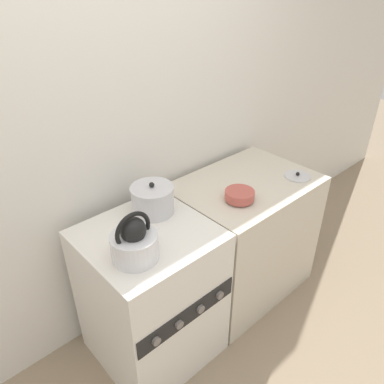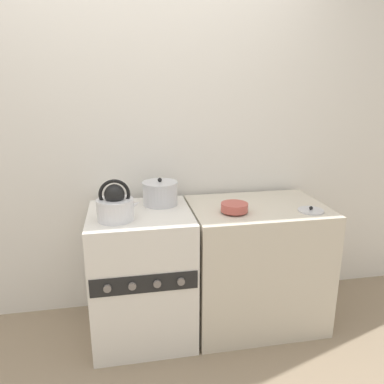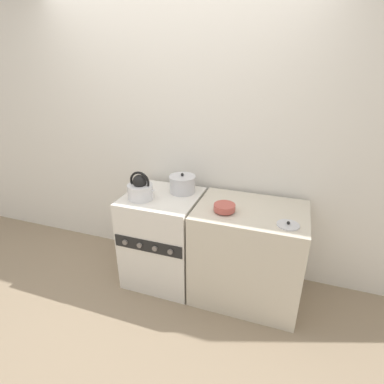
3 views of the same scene
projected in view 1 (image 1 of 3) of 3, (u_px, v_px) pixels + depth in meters
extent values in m
plane|color=gray|center=(189.00, 380.00, 2.10)|extent=(12.00, 12.00, 0.00)
cube|color=silver|center=(94.00, 136.00, 1.91)|extent=(7.00, 0.06, 2.50)
cube|color=silver|center=(152.00, 295.00, 2.08)|extent=(0.64, 0.61, 0.86)
cube|color=black|center=(189.00, 315.00, 1.83)|extent=(0.61, 0.01, 0.11)
cylinder|color=slate|center=(156.00, 341.00, 1.70)|extent=(0.04, 0.02, 0.04)
cylinder|color=slate|center=(179.00, 325.00, 1.78)|extent=(0.04, 0.02, 0.04)
cylinder|color=slate|center=(201.00, 309.00, 1.86)|extent=(0.04, 0.02, 0.04)
cylinder|color=slate|center=(220.00, 295.00, 1.94)|extent=(0.04, 0.02, 0.04)
cube|color=beige|center=(242.00, 236.00, 2.54)|extent=(0.89, 0.65, 0.85)
cylinder|color=silver|center=(135.00, 247.00, 1.67)|extent=(0.21, 0.21, 0.13)
sphere|color=black|center=(133.00, 230.00, 1.62)|extent=(0.12, 0.12, 0.12)
torus|color=black|center=(133.00, 230.00, 1.62)|extent=(0.18, 0.02, 0.18)
cone|color=silver|center=(153.00, 234.00, 1.72)|extent=(0.11, 0.05, 0.08)
cylinder|color=silver|center=(153.00, 201.00, 1.99)|extent=(0.23, 0.23, 0.14)
cylinder|color=silver|center=(152.00, 188.00, 1.95)|extent=(0.23, 0.23, 0.01)
sphere|color=black|center=(152.00, 185.00, 1.94)|extent=(0.03, 0.03, 0.03)
cylinder|color=#B75147|center=(239.00, 200.00, 2.13)|extent=(0.08, 0.08, 0.01)
cylinder|color=#B75147|center=(240.00, 195.00, 2.12)|extent=(0.17, 0.17, 0.05)
cylinder|color=silver|center=(297.00, 176.00, 2.37)|extent=(0.16, 0.16, 0.01)
sphere|color=black|center=(298.00, 174.00, 2.37)|extent=(0.02, 0.02, 0.02)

